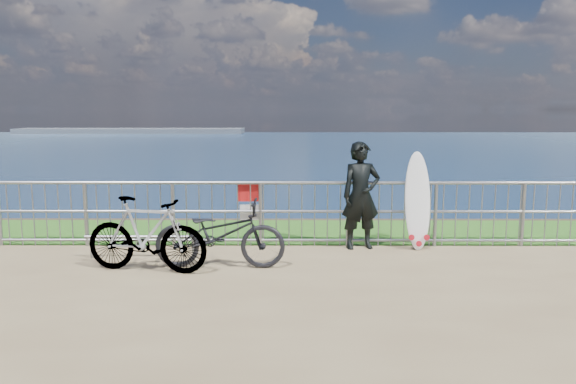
{
  "coord_description": "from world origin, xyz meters",
  "views": [
    {
      "loc": [
        0.02,
        -7.86,
        2.33
      ],
      "look_at": [
        -0.02,
        1.2,
        1.0
      ],
      "focal_mm": 35.0,
      "sensor_mm": 36.0,
      "label": 1
    }
  ],
  "objects_px": {
    "surfboard": "(418,204)",
    "bicycle_near": "(220,234)",
    "surfer": "(361,196)",
    "bicycle_far": "(146,234)"
  },
  "relations": [
    {
      "from": "surfer",
      "to": "surfboard",
      "type": "xyz_separation_m",
      "value": [
        0.95,
        -0.01,
        -0.14
      ]
    },
    {
      "from": "surfer",
      "to": "surfboard",
      "type": "height_order",
      "value": "surfer"
    },
    {
      "from": "surfboard",
      "to": "surfer",
      "type": "bearing_deg",
      "value": 179.25
    },
    {
      "from": "surfboard",
      "to": "bicycle_near",
      "type": "distance_m",
      "value": 3.41
    },
    {
      "from": "surfer",
      "to": "bicycle_far",
      "type": "relative_size",
      "value": 0.99
    },
    {
      "from": "surfboard",
      "to": "bicycle_far",
      "type": "xyz_separation_m",
      "value": [
        -4.22,
        -1.41,
        -0.21
      ]
    },
    {
      "from": "surfboard",
      "to": "bicycle_far",
      "type": "relative_size",
      "value": 0.9
    },
    {
      "from": "bicycle_near",
      "to": "surfboard",
      "type": "bearing_deg",
      "value": -68.41
    },
    {
      "from": "surfer",
      "to": "bicycle_near",
      "type": "distance_m",
      "value": 2.56
    },
    {
      "from": "surfer",
      "to": "bicycle_near",
      "type": "height_order",
      "value": "surfer"
    }
  ]
}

